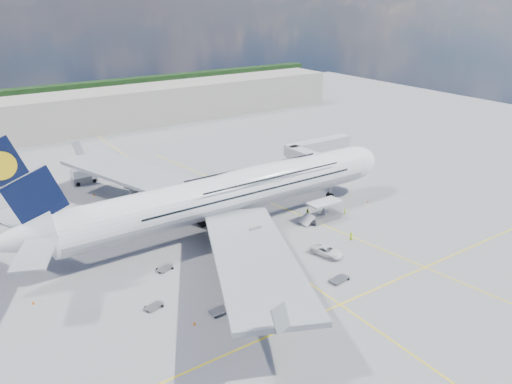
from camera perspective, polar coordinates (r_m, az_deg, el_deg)
ground at (r=85.67m, az=0.39°, el=-6.47°), size 300.00×300.00×0.00m
taxi_line_main at (r=85.67m, az=0.39°, el=-6.46°), size 0.25×220.00×0.01m
taxi_line_cross at (r=72.46m, az=9.59°, el=-12.56°), size 120.00×0.25×0.01m
taxi_line_diag at (r=100.40m, az=3.75°, el=-2.10°), size 14.16×99.06×0.01m
airliner at (r=90.55m, az=-3.05°, el=-0.10°), size 77.26×79.15×23.71m
jet_bridge at (r=115.40m, az=6.74°, el=4.62°), size 18.80×12.10×8.50m
cargo_loader at (r=96.60m, az=7.66°, el=-2.44°), size 8.53×3.20×3.67m
terminal at (r=166.55m, az=-18.67°, el=8.63°), size 180.00×16.00×12.00m
tree_line at (r=221.54m, az=-11.93°, el=11.77°), size 160.00×6.00×8.00m
dolly_row_a at (r=69.96m, az=-4.09°, el=-13.32°), size 3.11×1.72×0.45m
dolly_row_b at (r=72.07m, az=-11.60°, el=-12.66°), size 2.92×2.22×0.38m
dolly_row_c at (r=80.32m, az=1.15°, el=-7.66°), size 3.16×1.76×1.97m
dolly_back at (r=80.59m, az=-10.39°, el=-8.57°), size 3.01×2.48×0.39m
dolly_nose_far at (r=77.51m, az=9.49°, el=-9.77°), size 3.27×2.02×0.45m
dolly_nose_near at (r=85.45m, az=-0.24°, el=-5.71°), size 3.55×2.46×2.05m
baggage_tug at (r=74.89m, az=-0.58°, el=-10.36°), size 2.56×1.29×1.56m
catering_truck_inner at (r=109.10m, az=-10.14°, el=0.75°), size 7.46×3.14×4.39m
catering_truck_outer at (r=120.53m, az=-19.05°, el=1.67°), size 5.92×2.51×3.47m
service_van at (r=84.03m, az=8.14°, el=-6.71°), size 3.87×5.99×1.53m
crew_nose at (r=99.48m, az=10.13°, el=-2.15°), size 0.67×0.54×1.58m
crew_loader at (r=96.97m, az=5.93°, el=-2.48°), size 1.14×1.09×1.85m
crew_wing at (r=75.97m, az=0.35°, el=-9.67°), size 0.56×1.09×1.79m
crew_van at (r=89.72m, az=10.82°, el=-4.96°), size 0.73×0.88×1.54m
crew_tug at (r=80.66m, az=2.23°, el=-7.79°), size 1.06×0.73×1.50m
cone_nose at (r=106.46m, az=12.67°, el=-1.04°), size 0.40×0.40×0.51m
cone_wing_left_inner at (r=105.16m, az=-14.81°, el=-1.50°), size 0.49×0.49×0.63m
cone_wing_left_outer at (r=112.81m, az=-18.03°, el=-0.29°), size 0.40×0.40×0.51m
cone_wing_right_inner at (r=74.23m, az=-3.74°, el=-11.14°), size 0.38×0.38×0.49m
cone_wing_right_outer at (r=68.11m, az=-7.05°, el=-14.66°), size 0.40×0.40×0.51m
cone_tail at (r=78.01m, az=-24.09°, el=-11.45°), size 0.39×0.39×0.50m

